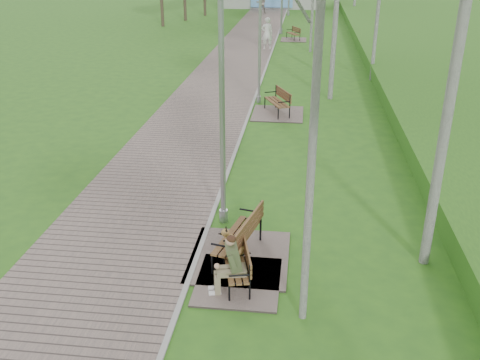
{
  "coord_description": "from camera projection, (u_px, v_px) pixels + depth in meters",
  "views": [
    {
      "loc": [
        1.97,
        -5.19,
        5.8
      ],
      "look_at": [
        0.65,
        5.68,
        0.94
      ],
      "focal_mm": 40.0,
      "sensor_mm": 36.0,
      "label": 1
    }
  ],
  "objects": [
    {
      "name": "bench_far",
      "position": [
        293.0,
        37.0,
        35.01
      ],
      "size": [
        1.65,
        1.84,
        1.01
      ],
      "color": "#70615A",
      "rests_on": "ground"
    },
    {
      "name": "pedestrian_near",
      "position": [
        267.0,
        34.0,
        31.53
      ],
      "size": [
        0.78,
        0.61,
        1.88
      ],
      "primitive_type": "imported",
      "rotation": [
        0.0,
        0.0,
        3.4
      ],
      "color": "white",
      "rests_on": "ground"
    },
    {
      "name": "bench_second",
      "position": [
        238.0,
        248.0,
        10.68
      ],
      "size": [
        1.96,
        2.17,
        1.2
      ],
      "color": "#70615A",
      "rests_on": "ground"
    },
    {
      "name": "lamp_post_second",
      "position": [
        260.0,
        49.0,
        20.43
      ],
      "size": [
        0.17,
        0.17,
        4.5
      ],
      "color": "#95989D",
      "rests_on": "ground"
    },
    {
      "name": "pedestrian_far",
      "position": [
        261.0,
        3.0,
        47.92
      ],
      "size": [
        1.01,
        0.83,
        1.88
      ],
      "primitive_type": "imported",
      "rotation": [
        0.0,
        0.0,
        3.28
      ],
      "color": "gray",
      "rests_on": "ground"
    },
    {
      "name": "bench_main",
      "position": [
        233.0,
        266.0,
        9.81
      ],
      "size": [
        1.55,
        1.72,
        1.35
      ],
      "color": "#70615A",
      "rests_on": "ground"
    },
    {
      "name": "kerb",
      "position": [
        265.0,
        69.0,
        26.78
      ],
      "size": [
        0.1,
        67.0,
        0.05
      ],
      "primitive_type": "cube",
      "color": "#999993",
      "rests_on": "ground"
    },
    {
      "name": "lamp_post_near",
      "position": [
        222.0,
        121.0,
        11.21
      ],
      "size": [
        0.2,
        0.2,
        5.1
      ],
      "color": "#95989D",
      "rests_on": "ground"
    },
    {
      "name": "walkway",
      "position": [
        231.0,
        69.0,
        26.98
      ],
      "size": [
        3.5,
        67.0,
        0.04
      ],
      "primitive_type": "cube",
      "color": "#70615A",
      "rests_on": "ground"
    },
    {
      "name": "bench_third",
      "position": [
        277.0,
        109.0,
        19.74
      ],
      "size": [
        1.87,
        2.07,
        1.15
      ],
      "color": "#70615A",
      "rests_on": "ground"
    }
  ]
}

